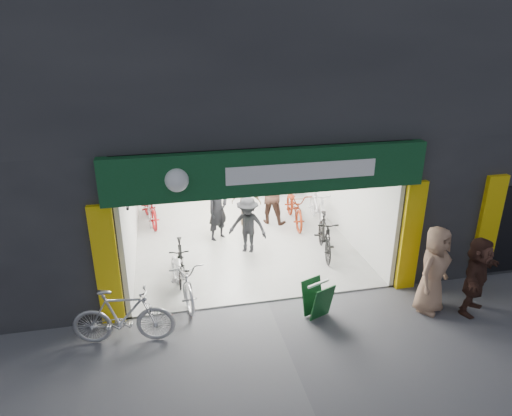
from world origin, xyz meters
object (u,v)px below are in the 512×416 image
object	(u,v)px
bike_left_front	(182,276)
parked_bike	(123,316)
bike_right_front	(325,236)
sandwich_board	(317,299)
pedestrian_near	(433,270)

from	to	relation	value
bike_left_front	parked_bike	size ratio (longest dim) A/B	1.05
bike_right_front	parked_bike	bearing A→B (deg)	-141.52
bike_left_front	bike_right_front	size ratio (longest dim) A/B	1.11
bike_left_front	sandwich_board	size ratio (longest dim) A/B	2.59
bike_right_front	parked_bike	xyz separation A→B (m)	(-4.96, -2.59, 0.03)
parked_bike	sandwich_board	world-z (taller)	parked_bike
pedestrian_near	parked_bike	bearing A→B (deg)	145.12
bike_right_front	pedestrian_near	xyz separation A→B (m)	(1.32, -2.84, 0.41)
parked_bike	pedestrian_near	size ratio (longest dim) A/B	1.00
sandwich_board	bike_left_front	bearing A→B (deg)	132.20
pedestrian_near	sandwich_board	world-z (taller)	pedestrian_near
bike_left_front	pedestrian_near	xyz separation A→B (m)	(5.10, -1.57, 0.43)
bike_right_front	parked_bike	distance (m)	5.60
parked_bike	sandwich_board	bearing A→B (deg)	-82.21
bike_right_front	parked_bike	world-z (taller)	parked_bike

